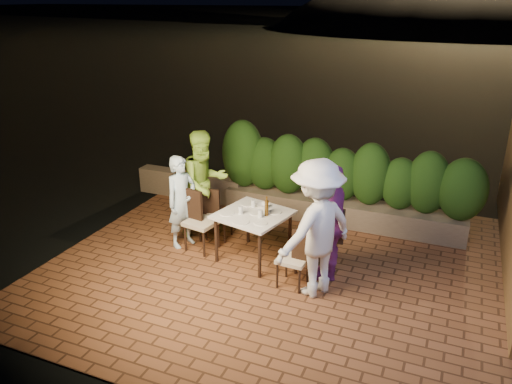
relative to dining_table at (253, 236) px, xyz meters
The scene contains 28 objects.
ground 0.93m from the dining_table, 35.29° to the right, with size 400.00×400.00×0.00m, color black.
terrace_floor 0.82m from the dining_table, ahead, with size 7.00×6.00×0.15m, color brown.
planter 2.03m from the dining_table, 64.08° to the left, with size 4.20×0.55×0.40m, color brown.
hedge 2.10m from the dining_table, 64.08° to the left, with size 4.00×0.70×1.10m, color #1B3B10, non-canonical shape.
parapet 2.79m from the dining_table, 139.37° to the left, with size 2.20×0.30×0.50m, color brown.
hill 59.74m from the dining_table, 87.42° to the left, with size 52.00×40.00×22.00m, color black.
dining_table is the anchor object (origin of this frame).
plate_nw 0.54m from the dining_table, 155.11° to the right, with size 0.22×0.22×0.01m, color white.
plate_sw 0.52m from the dining_table, 127.00° to the left, with size 0.23×0.23×0.01m, color white.
plate_ne 0.52m from the dining_table, 50.09° to the right, with size 0.20×0.20×0.01m, color white.
plate_se 0.50m from the dining_table, 28.55° to the left, with size 0.20×0.20×0.01m, color white.
plate_centre 0.38m from the dining_table, 18.35° to the left, with size 0.20×0.20×0.01m, color white.
plate_front 0.52m from the dining_table, 96.79° to the right, with size 0.24×0.24×0.01m, color white.
glass_nw 0.47m from the dining_table, 150.61° to the right, with size 0.07×0.07×0.12m, color silver.
glass_sw 0.49m from the dining_table, 113.41° to the left, with size 0.07×0.07×0.11m, color silver.
glass_ne 0.47m from the dining_table, 33.13° to the right, with size 0.07×0.07×0.12m, color silver.
glass_se 0.47m from the dining_table, 26.73° to the left, with size 0.06×0.06×0.11m, color silver.
beer_bottle 0.56m from the dining_table, ahead, with size 0.06×0.06×0.29m, color #4A2F0C, non-canonical shape.
bowl 0.48m from the dining_table, 80.82° to the left, with size 0.19×0.19×0.05m, color white.
chair_left_front 0.87m from the dining_table, behind, with size 0.45×0.45×0.97m, color black, non-canonical shape.
chair_left_back 0.91m from the dining_table, 151.50° to the left, with size 0.39×0.39×0.84m, color black, non-canonical shape.
chair_right_front 0.92m from the dining_table, 31.21° to the right, with size 0.39×0.39×0.85m, color black, non-canonical shape.
chair_right_back 0.91m from the dining_table, ahead, with size 0.46×0.46×1.00m, color black, non-canonical shape.
diner_blue 1.26m from the dining_table, behind, with size 0.54×0.35×1.48m, color #C5E9FD.
diner_green 1.32m from the dining_table, 154.20° to the left, with size 0.86×0.67×1.76m, color #A0D643.
diner_white 1.34m from the dining_table, 25.14° to the right, with size 1.21×0.69×1.87m, color silver.
diner_purple 1.26m from the dining_table, ahead, with size 0.97×0.41×1.66m, color #792875.
parapet_lamp 2.69m from the dining_table, 137.31° to the left, with size 0.10×0.10×0.14m, color orange.
Camera 1 is at (1.95, -5.68, 3.72)m, focal length 35.00 mm.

